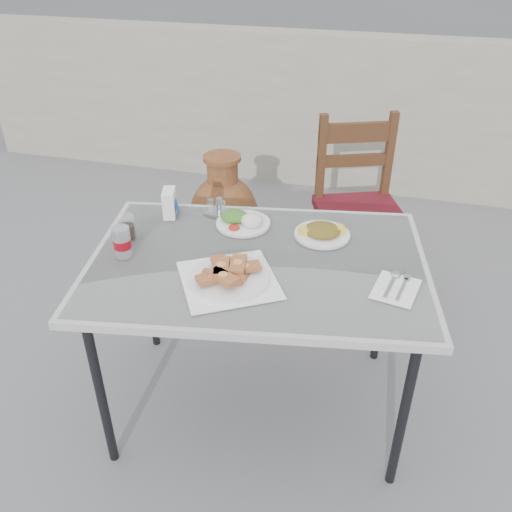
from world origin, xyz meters
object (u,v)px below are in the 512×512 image
(cafe_table, at_px, (257,271))
(pide_plate, at_px, (229,273))
(terracotta_urn, at_px, (224,217))
(napkin_holder, at_px, (169,203))
(condiment_caddy, at_px, (218,209))
(soda_can, at_px, (122,242))
(salad_chopped_plate, at_px, (322,232))
(chair, at_px, (358,208))
(cola_glass, at_px, (127,229))
(salad_rice_plate, at_px, (243,220))

(cafe_table, relative_size, pide_plate, 3.12)
(terracotta_urn, bearing_deg, napkin_holder, -87.55)
(cafe_table, height_order, condiment_caddy, condiment_caddy)
(soda_can, bearing_deg, terracotta_urn, 89.45)
(pide_plate, height_order, salad_chopped_plate, pide_plate)
(napkin_holder, bearing_deg, condiment_caddy, 1.71)
(soda_can, height_order, napkin_holder, soda_can)
(napkin_holder, bearing_deg, soda_can, -114.29)
(condiment_caddy, bearing_deg, chair, 52.52)
(pide_plate, bearing_deg, chair, 73.22)
(condiment_caddy, relative_size, chair, 0.12)
(pide_plate, distance_m, cola_glass, 0.54)
(pide_plate, xyz_separation_m, cola_glass, (-0.50, 0.18, 0.01))
(salad_rice_plate, bearing_deg, salad_chopped_plate, -0.79)
(cafe_table, distance_m, chair, 1.13)
(cola_glass, bearing_deg, chair, 50.28)
(salad_chopped_plate, xyz_separation_m, terracotta_urn, (-0.73, 0.85, -0.48))
(cafe_table, bearing_deg, condiment_caddy, 130.58)
(napkin_holder, distance_m, condiment_caddy, 0.22)
(cola_glass, bearing_deg, napkin_holder, 67.68)
(salad_chopped_plate, bearing_deg, condiment_caddy, 171.93)
(pide_plate, xyz_separation_m, salad_chopped_plate, (0.28, 0.42, -0.01))
(pide_plate, relative_size, napkin_holder, 3.77)
(napkin_holder, relative_size, terracotta_urn, 0.16)
(condiment_caddy, distance_m, chair, 1.00)
(cola_glass, relative_size, terracotta_urn, 0.13)
(cola_glass, height_order, chair, chair)
(salad_chopped_plate, distance_m, cola_glass, 0.82)
(pide_plate, bearing_deg, cafe_table, 69.06)
(chair, bearing_deg, pide_plate, -128.46)
(chair, bearing_deg, condiment_caddy, -149.15)
(pide_plate, relative_size, terracotta_urn, 0.62)
(soda_can, height_order, cola_glass, soda_can)
(salad_rice_plate, xyz_separation_m, salad_chopped_plate, (0.35, -0.00, -0.00))
(cola_glass, height_order, condiment_caddy, cola_glass)
(pide_plate, height_order, terracotta_urn, pide_plate)
(napkin_holder, bearing_deg, pide_plate, -62.44)
(pide_plate, bearing_deg, salad_chopped_plate, 55.81)
(soda_can, relative_size, napkin_holder, 1.02)
(salad_rice_plate, relative_size, condiment_caddy, 1.96)
(salad_rice_plate, distance_m, soda_can, 0.53)
(salad_chopped_plate, distance_m, terracotta_urn, 1.21)
(cafe_table, height_order, cola_glass, cola_glass)
(cafe_table, distance_m, salad_rice_plate, 0.30)
(cola_glass, height_order, napkin_holder, napkin_holder)
(cola_glass, bearing_deg, cafe_table, -1.50)
(pide_plate, xyz_separation_m, terracotta_urn, (-0.44, 1.26, -0.49))
(cola_glass, xyz_separation_m, terracotta_urn, (0.06, 1.08, -0.50))
(cafe_table, xyz_separation_m, chair, (0.31, 1.07, -0.21))
(salad_chopped_plate, bearing_deg, napkin_holder, 179.89)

